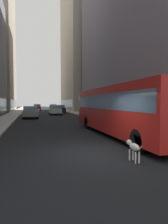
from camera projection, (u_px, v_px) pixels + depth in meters
ground_plane at (44, 112)px, 41.98m from camera, size 120.00×120.00×0.00m
sidewalk_left at (17, 112)px, 40.50m from camera, size 2.40×110.00×0.15m
sidewalk_right at (70, 112)px, 43.47m from camera, size 2.40×110.00×0.15m
building_right_mid at (114, 15)px, 34.77m from camera, size 8.43×14.95×35.51m
building_right_far at (87, 46)px, 52.05m from camera, size 11.51×18.88×34.45m
transit_bus at (120, 108)px, 12.39m from camera, size 2.78×11.53×3.05m
car_red_coupe at (37, 107)px, 53.65m from camera, size 1.91×3.98×1.62m
car_silver_sedan at (53, 107)px, 51.38m from camera, size 1.79×3.99×1.62m
car_white_van at (55, 110)px, 33.32m from camera, size 1.86×4.10×1.62m
car_grey_wagon at (31, 112)px, 26.05m from camera, size 1.93×4.70×1.62m
car_black_suv at (60, 109)px, 39.12m from camera, size 1.79×4.54×1.62m
dalmatian_dog at (133, 147)px, 6.96m from camera, size 0.22×0.96×0.72m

